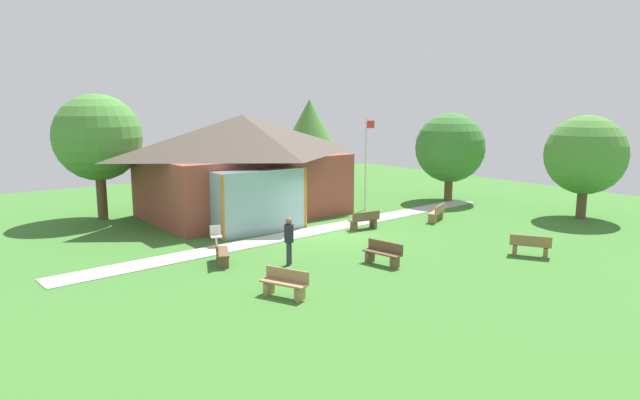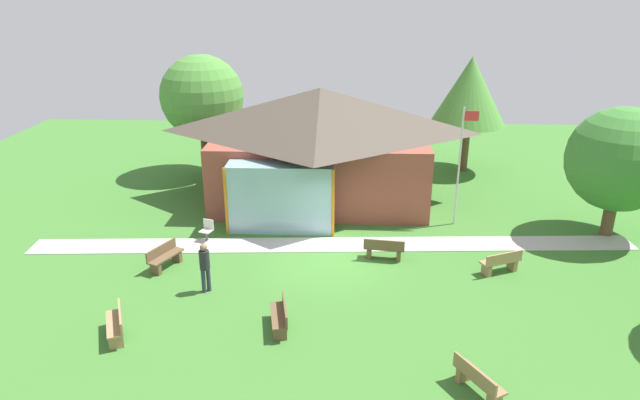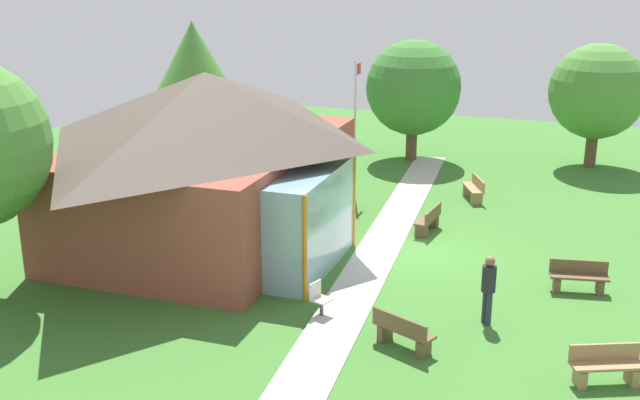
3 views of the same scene
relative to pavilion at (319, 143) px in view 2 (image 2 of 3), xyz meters
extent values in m
plane|color=#3D752D|center=(0.83, -6.37, -2.71)|extent=(44.00, 44.00, 0.00)
cube|color=brown|center=(0.06, 0.15, -1.13)|extent=(9.55, 6.61, 3.17)
pyramid|color=#4C4238|center=(0.06, 0.15, 1.48)|extent=(10.55, 7.61, 2.06)
cube|color=#8CB2BF|center=(-1.38, -3.75, -1.29)|extent=(4.30, 1.20, 2.85)
cylinder|color=orange|center=(-3.53, -4.35, -1.29)|extent=(0.12, 0.12, 2.85)
cylinder|color=orange|center=(0.77, -4.35, -1.29)|extent=(0.12, 0.12, 2.85)
cube|color=#BCB7B2|center=(0.83, -5.19, -2.70)|extent=(23.58, 2.76, 0.03)
cylinder|color=silver|center=(5.91, -2.85, -0.20)|extent=(0.08, 0.08, 5.03)
cube|color=red|center=(6.21, -2.85, 1.97)|extent=(0.60, 0.02, 0.40)
cube|color=brown|center=(-0.66, -11.00, -2.26)|extent=(0.69, 1.55, 0.06)
cube|color=brown|center=(-0.57, -11.54, -2.52)|extent=(0.42, 0.23, 0.39)
cube|color=brown|center=(-0.76, -10.46, -2.52)|extent=(0.42, 0.23, 0.39)
cube|color=brown|center=(-0.48, -10.97, -2.05)|extent=(0.32, 1.49, 0.36)
cube|color=olive|center=(4.65, -13.60, -2.26)|extent=(1.14, 1.52, 0.06)
cube|color=olive|center=(4.38, -13.12, -2.52)|extent=(0.43, 0.34, 0.39)
cube|color=olive|center=(4.93, -14.07, -2.52)|extent=(0.43, 0.34, 0.39)
cube|color=olive|center=(4.49, -13.69, -2.05)|extent=(0.81, 1.33, 0.36)
cube|color=brown|center=(-5.16, -7.34, -2.26)|extent=(1.03, 1.55, 0.06)
cube|color=brown|center=(-4.93, -6.84, -2.52)|extent=(0.43, 0.31, 0.39)
cube|color=brown|center=(-5.39, -7.83, -2.52)|extent=(0.43, 0.31, 0.39)
cube|color=brown|center=(-5.33, -7.26, -2.05)|extent=(0.68, 1.39, 0.36)
cube|color=#9E7A51|center=(-5.35, -11.64, -2.26)|extent=(1.00, 1.55, 0.06)
cube|color=#9E7A51|center=(-5.14, -12.15, -2.52)|extent=(0.43, 0.31, 0.39)
cube|color=#9E7A51|center=(-5.57, -11.14, -2.52)|extent=(0.43, 0.31, 0.39)
cube|color=#9E7A51|center=(-5.18, -11.57, -2.05)|extent=(0.65, 1.40, 0.36)
cube|color=brown|center=(2.73, -6.27, -2.26)|extent=(1.54, 0.63, 0.06)
cube|color=brown|center=(2.18, -6.20, -2.52)|extent=(0.21, 0.42, 0.39)
cube|color=brown|center=(3.27, -6.34, -2.52)|extent=(0.21, 0.42, 0.39)
cube|color=brown|center=(2.70, -6.45, -2.05)|extent=(1.50, 0.25, 0.36)
cube|color=#9E7A51|center=(6.76, -7.14, -2.26)|extent=(1.55, 1.01, 0.06)
cube|color=#9E7A51|center=(6.26, -7.37, -2.52)|extent=(0.31, 0.43, 0.39)
cube|color=#9E7A51|center=(7.27, -6.92, -2.52)|extent=(0.31, 0.43, 0.39)
cube|color=#9E7A51|center=(6.84, -7.32, -2.05)|extent=(1.40, 0.66, 0.36)
cube|color=beige|center=(-4.23, -5.05, -2.27)|extent=(0.56, 0.56, 0.04)
cube|color=beige|center=(-4.17, -4.86, -2.05)|extent=(0.43, 0.18, 0.40)
cylinder|color=#4C4C51|center=(-4.23, -5.05, -2.50)|extent=(0.10, 0.10, 0.42)
cylinder|color=#4C4C51|center=(-4.23, -5.05, -2.70)|extent=(0.36, 0.36, 0.02)
cylinder|color=#2D3347|center=(-3.25, -8.89, -2.29)|extent=(0.14, 0.14, 0.85)
cylinder|color=#2D3347|center=(-3.39, -9.00, -2.29)|extent=(0.14, 0.14, 0.85)
cylinder|color=#26262D|center=(-3.32, -8.94, -1.54)|extent=(0.34, 0.34, 0.65)
sphere|color=#846047|center=(-3.32, -8.94, -1.09)|extent=(0.24, 0.24, 0.24)
cylinder|color=brown|center=(-6.21, 3.54, -1.45)|extent=(0.49, 0.49, 2.52)
sphere|color=#4C8C38|center=(-6.21, 3.54, 1.41)|extent=(4.29, 4.29, 4.29)
cylinder|color=brown|center=(7.67, 4.61, -1.42)|extent=(0.48, 0.48, 2.59)
cone|color=#4C8C38|center=(7.67, 4.61, 1.64)|extent=(3.91, 3.91, 3.52)
cylinder|color=brown|center=(11.93, -3.68, -1.88)|extent=(0.49, 0.49, 1.67)
sphere|color=#3D7F33|center=(11.93, -3.68, 0.49)|extent=(4.10, 4.10, 4.10)
camera|label=1|loc=(-14.04, -24.69, 2.97)|focal=30.62mm
camera|label=2|loc=(1.22, -25.28, 6.94)|focal=31.77mm
camera|label=3|loc=(-20.46, -10.62, 5.63)|focal=42.85mm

